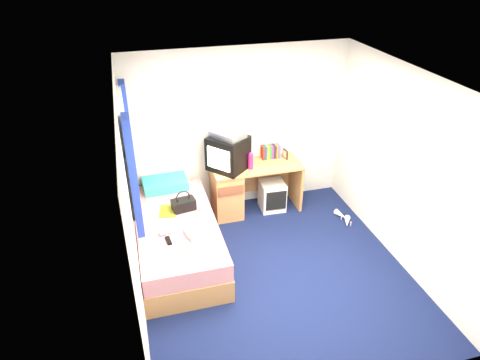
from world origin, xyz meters
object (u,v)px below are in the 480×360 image
object	(u,v)px
colour_swatch_fan	(185,250)
water_bottle	(168,231)
bed	(177,238)
remote_control	(169,241)
picture_frame	(285,154)
white_heels	(344,218)
handbag	(184,204)
pillow	(165,184)
pink_water_bottle	(251,162)
magazine	(168,211)
vcr	(228,134)
aerosol_can	(246,158)
storage_cube	(272,195)
desk	(238,188)
towel	(199,230)
crt_tv	(228,153)

from	to	relation	value
colour_swatch_fan	water_bottle	bearing A→B (deg)	111.27
bed	remote_control	distance (m)	0.49
picture_frame	white_heels	world-z (taller)	picture_frame
bed	handbag	bearing A→B (deg)	59.37
pillow	water_bottle	bearing A→B (deg)	-95.24
pink_water_bottle	magazine	xyz separation A→B (m)	(-1.25, -0.47, -0.32)
handbag	remote_control	distance (m)	0.68
handbag	magazine	world-z (taller)	handbag
handbag	colour_swatch_fan	world-z (taller)	handbag
magazine	remote_control	size ratio (longest dim) A/B	1.75
vcr	water_bottle	bearing A→B (deg)	-80.11
bed	aerosol_can	xyz separation A→B (m)	(1.17, 0.88, 0.56)
pillow	vcr	world-z (taller)	vcr
storage_cube	picture_frame	xyz separation A→B (m)	(0.23, 0.15, 0.60)
pink_water_bottle	magazine	distance (m)	1.37
bed	remote_control	size ratio (longest dim) A/B	12.50
pillow	colour_swatch_fan	xyz separation A→B (m)	(0.05, -1.45, -0.06)
pink_water_bottle	aerosol_can	size ratio (longest dim) A/B	1.41
aerosol_can	water_bottle	distance (m)	1.72
aerosol_can	colour_swatch_fan	world-z (taller)	aerosol_can
pillow	pink_water_bottle	xyz separation A→B (m)	(1.21, -0.14, 0.26)
pink_water_bottle	colour_swatch_fan	size ratio (longest dim) A/B	1.03
storage_cube	remote_control	size ratio (longest dim) A/B	2.79
desk	pink_water_bottle	xyz separation A→B (m)	(0.17, -0.09, 0.46)
desk	magazine	xyz separation A→B (m)	(-1.08, -0.56, 0.14)
desk	handbag	xyz separation A→B (m)	(-0.88, -0.57, 0.22)
picture_frame	white_heels	distance (m)	1.28
storage_cube	pink_water_bottle	bearing A→B (deg)	-172.23
pillow	towel	bearing A→B (deg)	-77.16
crt_tv	colour_swatch_fan	distance (m)	1.70
vcr	towel	bearing A→B (deg)	-65.07
storage_cube	crt_tv	xyz separation A→B (m)	(-0.66, 0.06, 0.77)
pink_water_bottle	towel	world-z (taller)	pink_water_bottle
colour_swatch_fan	pillow	bearing A→B (deg)	92.04
storage_cube	water_bottle	distance (m)	1.95
vcr	colour_swatch_fan	bearing A→B (deg)	-66.92
storage_cube	colour_swatch_fan	distance (m)	2.05
desk	pillow	bearing A→B (deg)	177.45
pillow	remote_control	bearing A→B (deg)	-95.05
pillow	desk	size ratio (longest dim) A/B	0.47
aerosol_can	white_heels	world-z (taller)	aerosol_can
desk	picture_frame	xyz separation A→B (m)	(0.75, 0.09, 0.41)
storage_cube	water_bottle	world-z (taller)	water_bottle
desk	white_heels	size ratio (longest dim) A/B	3.11
storage_cube	water_bottle	xyz separation A→B (m)	(-1.66, -0.96, 0.35)
aerosol_can	water_bottle	xyz separation A→B (m)	(-1.29, -1.10, -0.26)
bed	desk	bearing A→B (deg)	38.17
storage_cube	colour_swatch_fan	bearing A→B (deg)	-135.82
bed	picture_frame	world-z (taller)	picture_frame
picture_frame	handbag	distance (m)	1.77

